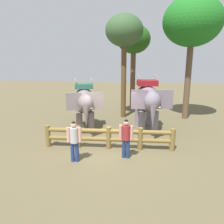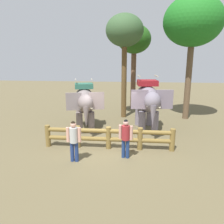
% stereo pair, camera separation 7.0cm
% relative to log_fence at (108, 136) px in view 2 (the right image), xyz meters
% --- Properties ---
extents(ground_plane, '(60.00, 60.00, 0.00)m').
position_rel_log_fence_xyz_m(ground_plane, '(0.00, 0.22, -0.60)').
color(ground_plane, brown).
extents(log_fence, '(6.09, 0.33, 1.05)m').
position_rel_log_fence_xyz_m(log_fence, '(0.00, 0.00, 0.00)').
color(log_fence, brown).
rests_on(log_fence, ground).
extents(elephant_near_left, '(2.31, 3.56, 2.98)m').
position_rel_log_fence_xyz_m(elephant_near_left, '(-1.73, 2.65, 1.07)').
color(elephant_near_left, slate).
rests_on(elephant_near_left, ground).
extents(elephant_center, '(2.12, 3.77, 3.20)m').
position_rel_log_fence_xyz_m(elephant_center, '(1.88, 2.87, 1.20)').
color(elephant_center, slate).
rests_on(elephant_center, ground).
extents(tourist_woman_in_black, '(0.59, 0.38, 1.69)m').
position_rel_log_fence_xyz_m(tourist_woman_in_black, '(0.84, -0.92, 0.38)').
color(tourist_woman_in_black, navy).
rests_on(tourist_woman_in_black, ground).
extents(tourist_man_in_blue, '(0.61, 0.35, 1.72)m').
position_rel_log_fence_xyz_m(tourist_man_in_blue, '(-1.22, -1.48, 0.39)').
color(tourist_man_in_blue, navy).
rests_on(tourist_man_in_blue, ground).
extents(tree_far_left, '(3.79, 3.79, 8.06)m').
position_rel_log_fence_xyz_m(tree_far_left, '(4.73, 5.90, 5.78)').
color(tree_far_left, brown).
rests_on(tree_far_left, ground).
extents(tree_back_center, '(2.67, 2.67, 6.75)m').
position_rel_log_fence_xyz_m(tree_back_center, '(0.97, 8.79, 4.86)').
color(tree_back_center, brown).
rests_on(tree_back_center, ground).
extents(tree_far_right, '(2.53, 2.53, 7.01)m').
position_rel_log_fence_xyz_m(tree_far_right, '(0.37, 5.83, 5.18)').
color(tree_far_right, brown).
rests_on(tree_far_right, ground).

